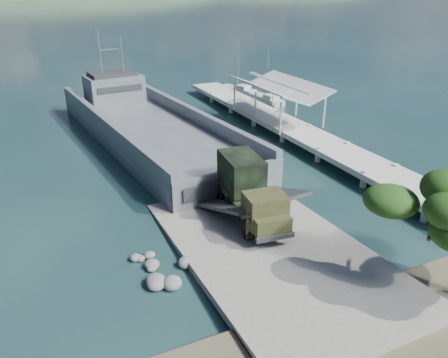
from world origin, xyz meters
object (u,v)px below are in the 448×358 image
pier (282,118)px  sailboat_far (238,90)px  landing_craft (150,133)px  soldier (249,231)px  military_truck (248,189)px  sailboat_near (267,100)px

pier → sailboat_far: (4.15, 18.49, -1.20)m
pier → sailboat_far: sailboat_far is taller
landing_craft → soldier: landing_craft is taller
military_truck → sailboat_far: size_ratio=1.10×
landing_craft → sailboat_far: 23.64m
soldier → landing_craft: bearing=91.5°
military_truck → soldier: military_truck is taller
pier → landing_craft: landing_craft is taller
landing_craft → sailboat_far: bearing=35.1°
pier → landing_craft: 14.03m
soldier → sailboat_far: bearing=66.4°
landing_craft → soldier: bearing=-96.7°
pier → landing_craft: (-13.69, 2.98, -0.70)m
sailboat_near → landing_craft: bearing=-160.3°
military_truck → sailboat_far: (16.52, 34.12, -1.94)m
military_truck → sailboat_near: (17.45, 27.37, -1.95)m
sailboat_near → sailboat_far: (-0.94, 6.75, 0.01)m
pier → soldier: pier is taller
sailboat_near → sailboat_far: sailboat_far is taller
soldier → sailboat_far: 41.51m
military_truck → sailboat_near: 32.52m
sailboat_far → sailboat_near: bearing=-100.8°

